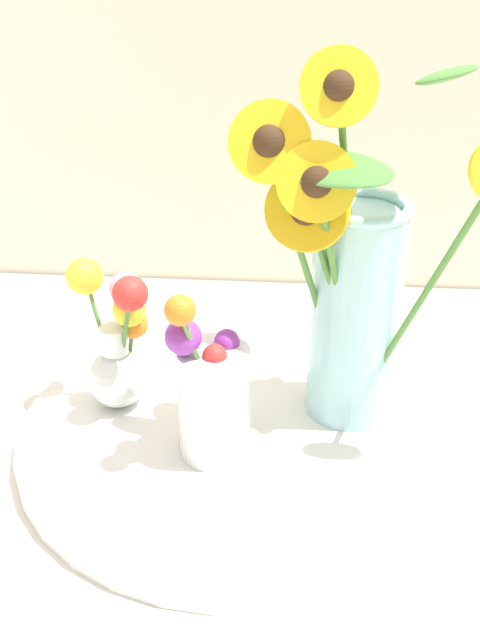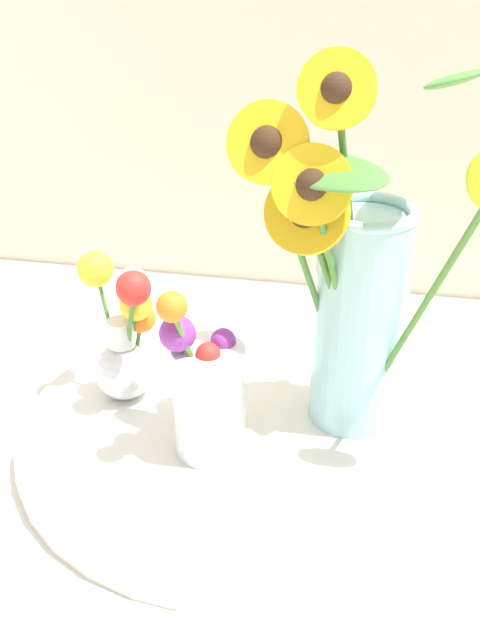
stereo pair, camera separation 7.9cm
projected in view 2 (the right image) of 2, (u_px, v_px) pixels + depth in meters
The scene contains 5 objects.
ground_plane at pixel (255, 476), 0.81m from camera, with size 6.00×6.00×0.00m, color silver.
serving_tray at pixel (240, 431), 0.87m from camera, with size 0.51×0.51×0.02m.
mason_jar_sunflowers at pixel (356, 290), 0.79m from camera, with size 0.30×0.19×0.42m.
vase_small_center at pixel (206, 390), 0.78m from camera, with size 0.09×0.08×0.20m.
vase_bulb_right at pixel (124, 335), 0.87m from camera, with size 0.10×0.09×0.18m.
Camera 2 is at (0.11, -0.62, 0.54)m, focal length 42.00 mm.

